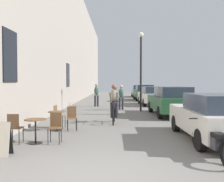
% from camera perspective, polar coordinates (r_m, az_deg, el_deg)
% --- Properties ---
extents(ground_plane, '(88.00, 88.00, 0.00)m').
position_cam_1_polar(ground_plane, '(5.05, -2.05, -18.94)').
color(ground_plane, slate).
extents(building_facade_left, '(0.54, 68.00, 10.91)m').
position_cam_1_polar(building_facade_left, '(19.41, -10.64, 12.78)').
color(building_facade_left, gray).
rests_on(building_facade_left, ground_plane).
extents(cafe_table_near, '(0.64, 0.64, 0.72)m').
position_cam_1_polar(cafe_table_near, '(7.86, -16.80, -7.49)').
color(cafe_table_near, black).
rests_on(cafe_table_near, ground_plane).
extents(cafe_chair_near_toward_street, '(0.39, 0.39, 0.89)m').
position_cam_1_polar(cafe_chair_near_toward_street, '(7.79, -12.63, -7.57)').
color(cafe_chair_near_toward_street, black).
rests_on(cafe_chair_near_toward_street, ground_plane).
extents(cafe_chair_near_toward_wall, '(0.38, 0.38, 0.89)m').
position_cam_1_polar(cafe_chair_near_toward_wall, '(7.98, -21.03, -7.42)').
color(cafe_chair_near_toward_wall, black).
rests_on(cafe_chair_near_toward_wall, ground_plane).
extents(cafe_table_mid, '(0.64, 0.64, 0.72)m').
position_cam_1_polar(cafe_table_mid, '(9.70, -12.34, -5.66)').
color(cafe_table_mid, black).
rests_on(cafe_table_mid, ground_plane).
extents(cafe_chair_mid_toward_street, '(0.42, 0.42, 0.89)m').
position_cam_1_polar(cafe_chair_mid_toward_street, '(10.28, -12.03, -5.26)').
color(cafe_chair_mid_toward_street, black).
rests_on(cafe_chair_mid_toward_street, ground_plane).
extents(cafe_chair_mid_toward_wall, '(0.46, 0.46, 0.89)m').
position_cam_1_polar(cafe_chair_mid_toward_wall, '(9.66, -9.00, -5.69)').
color(cafe_chair_mid_toward_wall, black).
rests_on(cafe_chair_mid_toward_wall, ground_plane).
extents(cyclist_on_bicycle, '(0.52, 1.76, 1.74)m').
position_cam_1_polar(cyclist_on_bicycle, '(11.33, 0.43, -3.06)').
color(cyclist_on_bicycle, black).
rests_on(cyclist_on_bicycle, ground_plane).
extents(pedestrian_near, '(0.38, 0.30, 1.64)m').
position_cam_1_polar(pedestrian_near, '(14.06, 0.70, -1.63)').
color(pedestrian_near, '#26262D').
rests_on(pedestrian_near, ground_plane).
extents(pedestrian_mid, '(0.37, 0.28, 1.63)m').
position_cam_1_polar(pedestrian_mid, '(16.63, 2.06, -1.08)').
color(pedestrian_mid, '#26262D').
rests_on(pedestrian_mid, ground_plane).
extents(pedestrian_far, '(0.34, 0.25, 1.70)m').
position_cam_1_polar(pedestrian_far, '(18.92, -3.51, -0.59)').
color(pedestrian_far, '#26262D').
rests_on(pedestrian_far, ground_plane).
extents(street_lamp, '(0.32, 0.32, 4.90)m').
position_cam_1_polar(street_lamp, '(15.92, 6.50, 6.65)').
color(street_lamp, black).
rests_on(street_lamp, ground_plane).
extents(parked_car_nearest, '(1.73, 4.08, 1.45)m').
position_cam_1_polar(parked_car_nearest, '(8.44, 21.59, -5.30)').
color(parked_car_nearest, beige).
rests_on(parked_car_nearest, ground_plane).
extents(parked_car_second, '(1.92, 4.44, 1.57)m').
position_cam_1_polar(parked_car_second, '(14.11, 13.02, -2.10)').
color(parked_car_second, '#23512D').
rests_on(parked_car_second, ground_plane).
extents(parked_car_third, '(1.85, 4.16, 1.46)m').
position_cam_1_polar(parked_car_third, '(20.30, 8.89, -1.01)').
color(parked_car_third, beige).
rests_on(parked_car_third, ground_plane).
extents(parked_car_fourth, '(1.86, 4.37, 1.55)m').
position_cam_1_polar(parked_car_fourth, '(25.67, 7.16, -0.28)').
color(parked_car_fourth, '#23512D').
rests_on(parked_car_fourth, ground_plane).
extents(parked_car_fifth, '(1.77, 4.08, 1.44)m').
position_cam_1_polar(parked_car_fifth, '(31.40, 6.04, 0.02)').
color(parked_car_fifth, '#B7B7BC').
rests_on(parked_car_fifth, ground_plane).
extents(parked_motorcycle, '(0.62, 2.14, 0.92)m').
position_cam_1_polar(parked_motorcycle, '(6.61, 21.60, -10.36)').
color(parked_motorcycle, black).
rests_on(parked_motorcycle, ground_plane).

